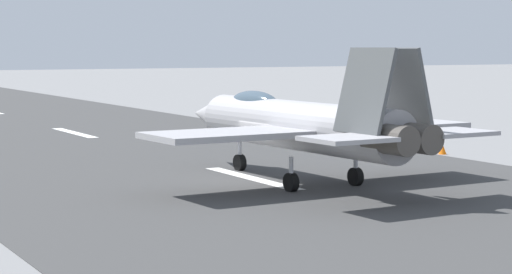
# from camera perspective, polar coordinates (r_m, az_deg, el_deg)

# --- Properties ---
(ground_plane) EXTENTS (400.00, 400.00, 0.00)m
(ground_plane) POSITION_cam_1_polar(r_m,az_deg,el_deg) (41.88, -0.01, -2.53)
(ground_plane) COLOR slate
(runway_strip) EXTENTS (240.00, 26.00, 0.02)m
(runway_strip) POSITION_cam_1_polar(r_m,az_deg,el_deg) (41.86, -0.00, -2.52)
(runway_strip) COLOR #3B3B3B
(runway_strip) RESTS_ON ground
(fighter_jet) EXTENTS (17.30, 14.52, 5.71)m
(fighter_jet) POSITION_cam_1_polar(r_m,az_deg,el_deg) (40.62, 2.44, 0.78)
(fighter_jet) COLOR #A2A0A4
(fighter_jet) RESTS_ON ground
(crew_person) EXTENTS (0.68, 0.38, 1.70)m
(crew_person) POSITION_cam_1_polar(r_m,az_deg,el_deg) (54.98, 5.87, 0.22)
(crew_person) COLOR #1E2338
(crew_person) RESTS_ON ground
(marker_cone_mid) EXTENTS (0.44, 0.44, 0.55)m
(marker_cone_mid) POSITION_cam_1_polar(r_m,az_deg,el_deg) (52.63, 10.93, -0.70)
(marker_cone_mid) COLOR orange
(marker_cone_mid) RESTS_ON ground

